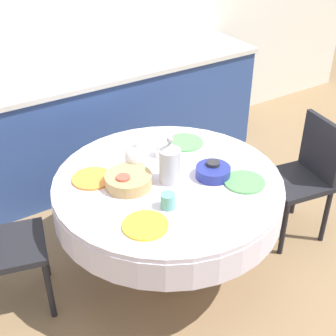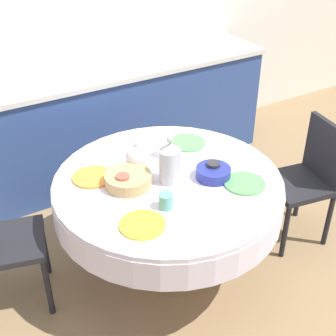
{
  "view_description": "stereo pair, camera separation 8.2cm",
  "coord_description": "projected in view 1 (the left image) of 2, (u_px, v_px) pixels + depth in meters",
  "views": [
    {
      "loc": [
        -1.25,
        -1.95,
        2.28
      ],
      "look_at": [
        0.0,
        0.0,
        0.8
      ],
      "focal_mm": 50.0,
      "sensor_mm": 36.0,
      "label": 1
    },
    {
      "loc": [
        -1.18,
        -1.99,
        2.28
      ],
      "look_at": [
        0.0,
        0.0,
        0.8
      ],
      "focal_mm": 50.0,
      "sensor_mm": 36.0,
      "label": 2
    }
  ],
  "objects": [
    {
      "name": "kitchen_counter",
      "position": [
        80.0,
        127.0,
        3.88
      ],
      "size": [
        3.24,
        0.64,
        0.95
      ],
      "color": "#2D4784",
      "rests_on": "ground_plane"
    },
    {
      "name": "cup_near_left",
      "position": [
        168.0,
        201.0,
        2.53
      ],
      "size": [
        0.08,
        0.08,
        0.09
      ],
      "primitive_type": "cylinder",
      "color": "#5BA39E",
      "rests_on": "dining_table"
    },
    {
      "name": "teapot",
      "position": [
        136.0,
        157.0,
        2.85
      ],
      "size": [
        0.2,
        0.15,
        0.19
      ],
      "color": "white",
      "rests_on": "dining_table"
    },
    {
      "name": "plate_far_right",
      "position": [
        185.0,
        142.0,
        3.15
      ],
      "size": [
        0.24,
        0.24,
        0.01
      ],
      "primitive_type": "cylinder",
      "color": "#5BA85B",
      "rests_on": "dining_table"
    },
    {
      "name": "fruit_bowl",
      "position": [
        213.0,
        172.0,
        2.8
      ],
      "size": [
        0.21,
        0.21,
        0.07
      ],
      "primitive_type": "cylinder",
      "color": "navy",
      "rests_on": "dining_table"
    },
    {
      "name": "plate_near_left",
      "position": [
        145.0,
        225.0,
        2.42
      ],
      "size": [
        0.24,
        0.24,
        0.01
      ],
      "primitive_type": "cylinder",
      "color": "yellow",
      "rests_on": "dining_table"
    },
    {
      "name": "chair_left",
      "position": [
        304.0,
        173.0,
        3.25
      ],
      "size": [
        0.46,
        0.46,
        0.89
      ],
      "rotation": [
        0.0,
        0.0,
        1.4
      ],
      "color": "black",
      "rests_on": "ground_plane"
    },
    {
      "name": "coffee_carafe",
      "position": [
        170.0,
        163.0,
        2.71
      ],
      "size": [
        0.13,
        0.13,
        0.3
      ],
      "color": "#B2B2B7",
      "rests_on": "dining_table"
    },
    {
      "name": "dining_table",
      "position": [
        168.0,
        196.0,
        2.85
      ],
      "size": [
        1.39,
        1.39,
        0.72
      ],
      "color": "brown",
      "rests_on": "ground_plane"
    },
    {
      "name": "ground_plane",
      "position": [
        168.0,
        267.0,
        3.18
      ],
      "size": [
        12.0,
        12.0,
        0.0
      ],
      "primitive_type": "plane",
      "color": "#8E704C"
    },
    {
      "name": "bread_basket",
      "position": [
        128.0,
        180.0,
        2.71
      ],
      "size": [
        0.27,
        0.27,
        0.07
      ],
      "primitive_type": "cylinder",
      "color": "tan",
      "rests_on": "dining_table"
    },
    {
      "name": "cup_far_left",
      "position": [
        123.0,
        183.0,
        2.68
      ],
      "size": [
        0.08,
        0.08,
        0.09
      ],
      "primitive_type": "cylinder",
      "color": "#CC4C3D",
      "rests_on": "dining_table"
    },
    {
      "name": "wall_back",
      "position": [
        52.0,
        18.0,
        3.67
      ],
      "size": [
        7.0,
        0.05,
        2.6
      ],
      "color": "silver",
      "rests_on": "ground_plane"
    },
    {
      "name": "cup_far_right",
      "position": [
        162.0,
        150.0,
        3.0
      ],
      "size": [
        0.08,
        0.08,
        0.09
      ],
      "primitive_type": "cylinder",
      "color": "white",
      "rests_on": "dining_table"
    },
    {
      "name": "plate_near_right",
      "position": [
        244.0,
        182.0,
        2.75
      ],
      "size": [
        0.24,
        0.24,
        0.01
      ],
      "primitive_type": "cylinder",
      "color": "#5BA85B",
      "rests_on": "dining_table"
    },
    {
      "name": "plate_far_left",
      "position": [
        92.0,
        178.0,
        2.78
      ],
      "size": [
        0.24,
        0.24,
        0.01
      ],
      "primitive_type": "cylinder",
      "color": "orange",
      "rests_on": "dining_table"
    },
    {
      "name": "cup_near_right",
      "position": [
        213.0,
        168.0,
        2.81
      ],
      "size": [
        0.08,
        0.08,
        0.09
      ],
      "primitive_type": "cylinder",
      "color": "#28282D",
      "rests_on": "dining_table"
    }
  ]
}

